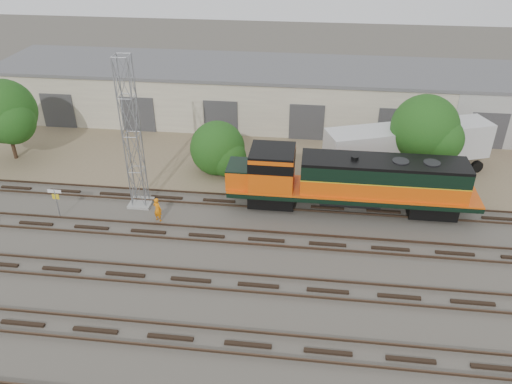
# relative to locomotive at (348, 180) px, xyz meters

# --- Properties ---
(ground) EXTENTS (140.00, 140.00, 0.00)m
(ground) POSITION_rel_locomotive_xyz_m (-5.25, -6.00, -2.41)
(ground) COLOR #47423A
(ground) RESTS_ON ground
(dirt_strip) EXTENTS (80.00, 16.00, 0.02)m
(dirt_strip) POSITION_rel_locomotive_xyz_m (-5.25, 9.00, -2.40)
(dirt_strip) COLOR #726047
(dirt_strip) RESTS_ON ground
(tracks) EXTENTS (80.00, 20.40, 0.28)m
(tracks) POSITION_rel_locomotive_xyz_m (-5.25, -9.00, -2.33)
(tracks) COLOR black
(tracks) RESTS_ON ground
(warehouse) EXTENTS (58.40, 10.40, 5.30)m
(warehouse) POSITION_rel_locomotive_xyz_m (-5.21, 16.98, 0.24)
(warehouse) COLOR beige
(warehouse) RESTS_ON ground
(locomotive) EXTENTS (17.52, 3.07, 4.21)m
(locomotive) POSITION_rel_locomotive_xyz_m (0.00, 0.00, 0.00)
(locomotive) COLOR black
(locomotive) RESTS_ON tracks
(signal_tower) EXTENTS (1.62, 1.62, 10.97)m
(signal_tower) POSITION_rel_locomotive_xyz_m (-14.89, -1.04, 2.92)
(signal_tower) COLOR gray
(signal_tower) RESTS_ON ground
(sign_post) EXTENTS (0.97, 0.08, 2.36)m
(sign_post) POSITION_rel_locomotive_xyz_m (-19.92, -3.58, -0.76)
(sign_post) COLOR gray
(sign_post) RESTS_ON ground
(worker) EXTENTS (0.77, 0.65, 1.80)m
(worker) POSITION_rel_locomotive_xyz_m (-12.98, -2.98, -1.51)
(worker) COLOR orange
(worker) RESTS_ON ground
(semi_trailer) EXTENTS (13.52, 7.09, 4.12)m
(semi_trailer) POSITION_rel_locomotive_xyz_m (5.25, 6.27, 0.18)
(semi_trailer) COLOR silver
(semi_trailer) RESTS_ON ground
(tree_west) EXTENTS (5.58, 5.32, 6.96)m
(tree_west) POSITION_rel_locomotive_xyz_m (-27.81, 4.78, 1.75)
(tree_west) COLOR #382619
(tree_west) RESTS_ON ground
(tree_mid) EXTENTS (4.68, 4.46, 4.46)m
(tree_mid) POSITION_rel_locomotive_xyz_m (-10.01, 4.82, -0.56)
(tree_mid) COLOR #382619
(tree_mid) RESTS_ON ground
(tree_east) EXTENTS (5.41, 5.15, 6.95)m
(tree_east) POSITION_rel_locomotive_xyz_m (6.06, 5.18, 1.83)
(tree_east) COLOR #382619
(tree_east) RESTS_ON ground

